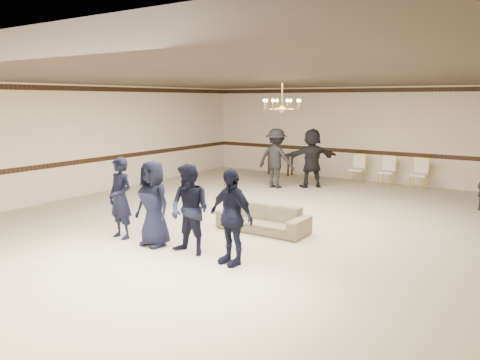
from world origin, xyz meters
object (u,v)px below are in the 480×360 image
Objects in this scene: banquet_chair_right at (419,175)px; banquet_chair_left at (357,169)px; boy_b at (153,204)px; banquet_chair_mid at (387,172)px; boy_d at (231,217)px; settee at (263,218)px; boy_c at (190,210)px; boy_a at (120,198)px; adult_mid at (312,158)px; console_table at (280,165)px; adult_left at (276,158)px; chandelier at (282,95)px.

banquet_chair_left is at bearing -178.02° from banquet_chair_right.
boy_b is at bearing -106.40° from banquet_chair_right.
banquet_chair_left and banquet_chair_mid have the same top height.
boy_d reaches higher than settee.
boy_a is at bearing -178.78° from boy_c.
boy_b is 0.88× the size of adult_mid.
boy_d is 9.69m from console_table.
boy_a reaches higher than banquet_chair_mid.
adult_mid is 3.33m from banquet_chair_right.
adult_mid is (-0.11, 7.23, 0.12)m from boy_b.
boy_c is (1.80, 0.00, 0.00)m from boy_a.
settee is at bearing 63.24° from boy_b.
banquet_chair_right is (1.97, 8.65, -0.34)m from boy_c.
banquet_chair_left is at bearing 89.10° from boy_b.
boy_a is at bearing 40.19° from adult_mid.
chandelier is at bearing 120.95° from adult_left.
boy_c is 8.65m from banquet_chair_left.
banquet_chair_mid is at bearing 76.45° from boy_a.
boy_b is (-0.90, -3.37, -2.05)m from chandelier.
boy_c is 1.70× the size of banquet_chair_mid.
banquet_chair_mid is at bearing 82.64° from boy_b.
banquet_chair_left and banquet_chair_right have the same top height.
boy_d reaches higher than banquet_chair_left.
banquet_chair_mid is at bearing 84.40° from settee.
banquet_chair_mid is at bearing -0.85° from console_table.
banquet_chair_right reaches higher than console_table.
boy_d is 0.88× the size of adult_left.
console_table is (-3.03, 8.85, -0.44)m from boy_c.
banquet_chair_left is 1.06× the size of console_table.
boy_a is 7.27m from adult_mid.
boy_c is 1.00× the size of boy_d.
banquet_chair_right is at bearing 0.76° from banquet_chair_left.
adult_left is 1.94× the size of banquet_chair_mid.
boy_d is at bearing 61.23° from adult_mid.
boy_d is 8.65m from banquet_chair_mid.
adult_left is 2.04× the size of console_table.
adult_left is at bearing -62.25° from console_table.
adult_left is at bearing 107.53° from boy_c.
adult_left is (-2.81, 6.53, 0.12)m from boy_d.
banquet_chair_mid is at bearing 100.77° from boy_d.
adult_left reaches higher than boy_a.
boy_b is 0.84× the size of settee.
settee is (2.13, 2.01, -0.54)m from boy_a.
console_table reaches higher than settee.
boy_b is (0.90, 0.00, 0.00)m from boy_a.
boy_c is 9.36m from console_table.
boy_d is at bearing 113.04° from adult_left.
banquet_chair_mid is 4.01m from console_table.
chandelier reaches higher than settee.
boy_b is 8.85m from banquet_chair_mid.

